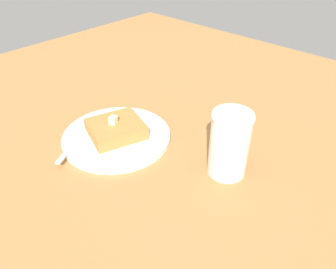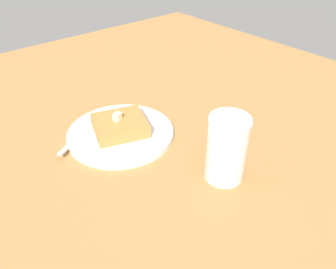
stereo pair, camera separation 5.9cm
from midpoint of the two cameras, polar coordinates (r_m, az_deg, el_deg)
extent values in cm
cube|color=#A4723F|center=(74.89, 0.27, 2.94)|extent=(120.36, 120.36, 2.41)
cylinder|color=white|center=(66.85, -5.72, 0.13)|extent=(21.49, 21.49, 1.12)
torus|color=gray|center=(66.76, -5.73, 0.25)|extent=(21.49, 21.49, 0.80)
cube|color=#B2773A|center=(65.77, -5.82, 1.50)|extent=(11.84, 12.52, 2.72)
cube|color=beige|center=(64.62, -6.22, 3.02)|extent=(1.82, 1.90, 1.49)
cube|color=silver|center=(65.12, -13.46, -1.05)|extent=(5.52, 9.24, 0.36)
cube|color=silver|center=(69.42, -10.64, 1.85)|extent=(3.26, 3.51, 0.36)
cube|color=silver|center=(71.92, -10.01, 3.21)|extent=(1.80, 2.97, 0.36)
cube|color=silver|center=(71.67, -9.63, 3.13)|extent=(1.80, 2.97, 0.36)
cube|color=silver|center=(71.41, -9.25, 3.05)|extent=(1.80, 2.97, 0.36)
cube|color=silver|center=(71.16, -8.86, 2.97)|extent=(1.80, 2.97, 0.36)
cylinder|color=#5D2911|center=(55.70, 13.09, -3.34)|extent=(6.17, 6.17, 9.83)
cylinder|color=silver|center=(55.09, 13.23, -2.51)|extent=(6.70, 6.70, 11.86)
torus|color=silver|center=(52.00, 14.03, 2.28)|extent=(6.94, 6.94, 0.50)
camera|label=1|loc=(0.03, -87.14, 2.02)|focal=35.00mm
camera|label=2|loc=(0.03, 92.86, -2.02)|focal=35.00mm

